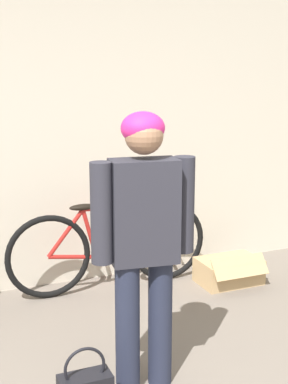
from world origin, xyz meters
TOP-DOWN VIEW (x-y plane):
  - wall_back at (0.00, 2.82)m, footprint 8.00×0.07m
  - person at (0.14, 1.10)m, footprint 0.59×0.24m
  - bicycle at (0.43, 2.51)m, footprint 1.71×0.46m
  - cardboard_box at (1.39, 2.23)m, footprint 0.52×0.40m

SIDE VIEW (x-z plane):
  - cardboard_box at x=1.39m, z-range -0.03..0.25m
  - bicycle at x=0.43m, z-range -0.01..0.74m
  - person at x=0.14m, z-range 0.14..1.70m
  - wall_back at x=0.00m, z-range 0.00..2.60m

